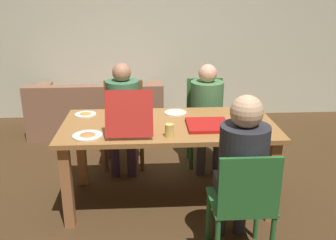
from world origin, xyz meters
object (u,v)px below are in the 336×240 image
Objects in this scene: dining_table at (169,135)px; drinking_glass_0 at (252,121)px; pizza_box_0 at (208,125)px; couch at (98,112)px; drinking_glass_2 at (245,103)px; person_1 at (241,164)px; person_2 at (123,108)px; plate_0 at (85,114)px; plate_2 at (88,135)px; chair_1 at (244,202)px; pizza_box_1 at (131,122)px; plate_1 at (175,113)px; chair_0 at (205,119)px; person_0 at (207,107)px; chair_2 at (124,119)px; drinking_glass_1 at (169,130)px.

drinking_glass_0 is at bearing -14.85° from dining_table.
couch is at bearing 120.79° from pizza_box_0.
drinking_glass_2 reaches higher than dining_table.
person_2 is (-0.92, 1.54, -0.05)m from person_1.
drinking_glass_2 is (1.56, 0.06, 0.06)m from plate_0.
person_2 is 1.50m from drinking_glass_0.
chair_1 is at bearing -29.01° from plate_2.
drinking_glass_0 is (0.70, -0.19, 0.18)m from dining_table.
dining_table is at bearing 117.38° from chair_1.
pizza_box_1 reaches higher than plate_2.
person_1 reaches higher than drinking_glass_2.
couch is at bearing 95.07° from plate_2.
drinking_glass_0 is (0.62, -0.47, 0.06)m from plate_1.
chair_1 is at bearing -62.62° from dining_table.
pizza_box_0 is at bearing 167.41° from drinking_glass_0.
chair_0 is at bearing 82.12° from pizza_box_0.
person_1 reaches higher than person_0.
person_0 is 0.98× the size of person_2.
dining_table is 2.11× the size of chair_1.
chair_0 is at bearing 120.00° from drinking_glass_2.
chair_2 is at bearing 96.80° from pizza_box_1.
drinking_glass_2 is (0.78, 0.34, 0.18)m from dining_table.
person_2 is 2.18× the size of pizza_box_1.
couch is at bearing 115.39° from chair_1.
drinking_glass_1 reaches higher than plate_1.
chair_1 is at bearing -103.88° from drinking_glass_2.
plate_1 is at bearing 73.85° from dining_table.
drinking_glass_1 is 2.46m from couch.
drinking_glass_2 is at bearing 23.77° from dining_table.
chair_2 is 1.62m from drinking_glass_0.
drinking_glass_1 is (0.44, -1.08, 0.14)m from person_2.
chair_2 reaches higher than chair_1.
drinking_glass_1 is at bearing 129.34° from chair_1.
drinking_glass_1 reaches higher than plate_2.
person_2 is 8.28× the size of drinking_glass_2.
pizza_box_1 is 1.20m from drinking_glass_2.
chair_0 is 0.23m from person_0.
person_0 is 1.34m from plate_0.
couch is at bearing 111.00° from drinking_glass_1.
drinking_glass_2 is at bearing -52.69° from person_0.
person_1 is at bearing -90.00° from chair_0.
pizza_box_0 is 1.03m from plate_2.
person_2 is at bearing 138.12° from plate_1.
person_1 is 1.26m from plate_2.
plate_1 is 1.52× the size of drinking_glass_2.
chair_2 is at bearing 90.00° from person_2.
drinking_glass_1 is (0.32, -0.22, 0.00)m from pizza_box_1.
plate_0 reaches higher than dining_table.
drinking_glass_1 is (0.76, -0.60, 0.04)m from plate_0.
dining_table is 0.84m from plate_0.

